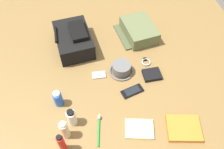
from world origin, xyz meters
The scene contains 15 objects.
ground_plane centered at (0.00, 0.00, -0.01)m, with size 2.64×2.02×0.02m, color brown.
backpack centered at (0.32, 0.20, 0.06)m, with size 0.35×0.26×0.15m.
toiletry_pouch centered at (0.34, -0.26, 0.04)m, with size 0.30×0.28×0.09m.
bucket_hat centered at (0.04, -0.07, 0.03)m, with size 0.16×0.16×0.07m.
sunscreen_spray centered at (-0.39, 0.33, 0.08)m, with size 0.03×0.03×0.16m.
lotion_bottle centered at (-0.32, 0.31, 0.07)m, with size 0.04×0.04×0.14m.
toothpaste_tube centered at (-0.25, 0.27, 0.06)m, with size 0.05×0.05×0.12m.
deodorant_spray centered at (-0.12, 0.33, 0.05)m, with size 0.05×0.05×0.11m.
paperback_novel centered at (-0.41, -0.31, 0.01)m, with size 0.18×0.20×0.03m.
cell_phone centered at (-0.12, -0.10, 0.01)m, with size 0.09×0.14×0.01m.
media_player centered at (0.04, 0.08, 0.01)m, with size 0.06×0.09×0.01m.
wristwatch centered at (0.08, -0.24, 0.01)m, with size 0.07×0.06×0.01m.
toothbrush centered at (-0.32, 0.14, 0.01)m, with size 0.18×0.04×0.02m.
wallet centered at (-0.03, -0.25, 0.01)m, with size 0.09×0.11×0.02m, color black.
notepad centered at (-0.36, -0.08, 0.01)m, with size 0.11×0.15×0.02m, color beige.
Camera 1 is at (-0.82, 0.16, 1.16)m, focal length 36.72 mm.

